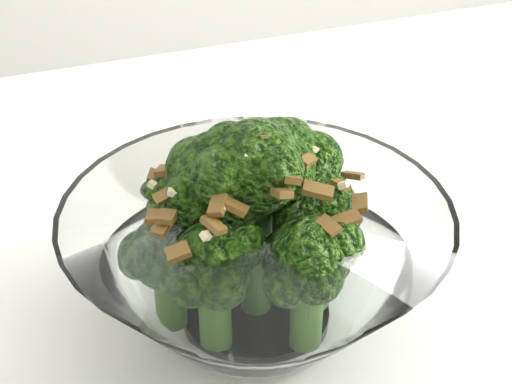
{
  "coord_description": "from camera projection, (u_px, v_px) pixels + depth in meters",
  "views": [
    {
      "loc": [
        -0.03,
        -0.47,
        1.05
      ],
      "look_at": [
        -0.0,
        -0.14,
        0.84
      ],
      "focal_mm": 55.0,
      "sensor_mm": 36.0,
      "label": 1
    }
  ],
  "objects": [
    {
      "name": "broccoli_dish",
      "position": [
        254.0,
        252.0,
        0.41
      ],
      "size": [
        0.2,
        0.2,
        0.12
      ],
      "color": "white",
      "rests_on": "table"
    }
  ]
}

